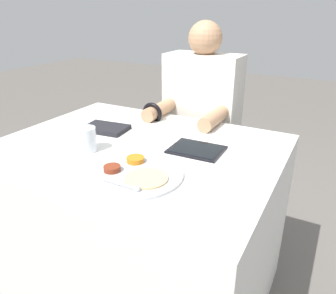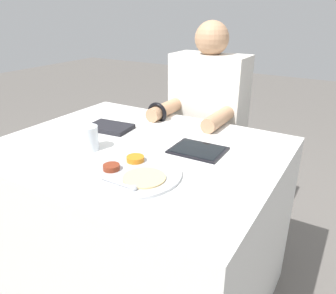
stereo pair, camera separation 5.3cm
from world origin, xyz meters
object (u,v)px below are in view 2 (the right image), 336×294
at_px(thali_tray, 133,173).
at_px(person_diner, 206,143).
at_px(drinking_glass, 88,138).
at_px(red_notebook, 110,128).
at_px(tablet_device, 198,150).

height_order(thali_tray, person_diner, person_diner).
xyz_separation_m(thali_tray, drinking_glass, (-0.28, 0.08, 0.04)).
bearing_deg(drinking_glass, red_notebook, 110.76).
xyz_separation_m(red_notebook, person_diner, (0.26, 0.51, -0.20)).
distance_m(tablet_device, drinking_glass, 0.43).
height_order(tablet_device, drinking_glass, drinking_glass).
height_order(thali_tray, tablet_device, thali_tray).
bearing_deg(drinking_glass, person_diner, 76.46).
relative_size(thali_tray, tablet_device, 1.58).
relative_size(red_notebook, drinking_glass, 2.16).
bearing_deg(tablet_device, red_notebook, 178.43).
bearing_deg(thali_tray, drinking_glass, 163.32).
relative_size(tablet_device, person_diner, 0.17).
distance_m(thali_tray, drinking_glass, 0.29).
bearing_deg(thali_tray, person_diner, 97.15).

